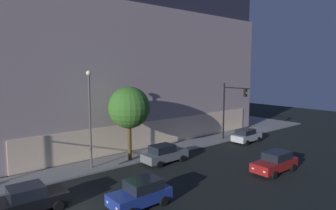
% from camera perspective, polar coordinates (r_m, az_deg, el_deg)
% --- Properties ---
extents(modern_building, '(34.94, 28.37, 18.89)m').
position_cam_1_polar(modern_building, '(44.79, -12.88, 7.46)').
color(modern_building, '#4C4C51').
rests_on(modern_building, ground).
extents(traffic_light_far_corner, '(0.36, 3.67, 6.97)m').
position_cam_1_polar(traffic_light_far_corner, '(36.41, 12.13, 0.29)').
color(traffic_light_far_corner, black).
rests_on(traffic_light_far_corner, sidewalk_corner).
extents(street_lamp_sidewalk, '(0.44, 0.44, 8.55)m').
position_cam_1_polar(street_lamp_sidewalk, '(26.17, -14.99, -0.59)').
color(street_lamp_sidewalk, '#505050').
rests_on(street_lamp_sidewalk, sidewalk_corner).
extents(sidewalk_tree, '(3.96, 3.96, 7.06)m').
position_cam_1_polar(sidewalk_tree, '(27.85, -7.60, -0.53)').
color(sidewalk_tree, brown).
rests_on(sidewalk_tree, sidewalk_corner).
extents(car_black, '(4.17, 2.21, 1.71)m').
position_cam_1_polar(car_black, '(20.80, -25.20, -16.15)').
color(car_black, black).
rests_on(car_black, ground).
extents(car_blue, '(4.03, 2.12, 1.73)m').
position_cam_1_polar(car_blue, '(19.77, -5.34, -16.67)').
color(car_blue, navy).
rests_on(car_blue, ground).
extents(car_grey, '(4.53, 2.05, 1.73)m').
position_cam_1_polar(car_grey, '(28.08, -0.73, -9.47)').
color(car_grey, slate).
rests_on(car_grey, ground).
extents(car_red, '(4.72, 2.04, 1.73)m').
position_cam_1_polar(car_red, '(27.23, 20.13, -10.39)').
color(car_red, maroon).
rests_on(car_red, ground).
extents(car_silver, '(4.13, 2.13, 1.65)m').
position_cam_1_polar(car_silver, '(36.87, 15.00, -5.78)').
color(car_silver, '#B7BABF').
rests_on(car_silver, ground).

